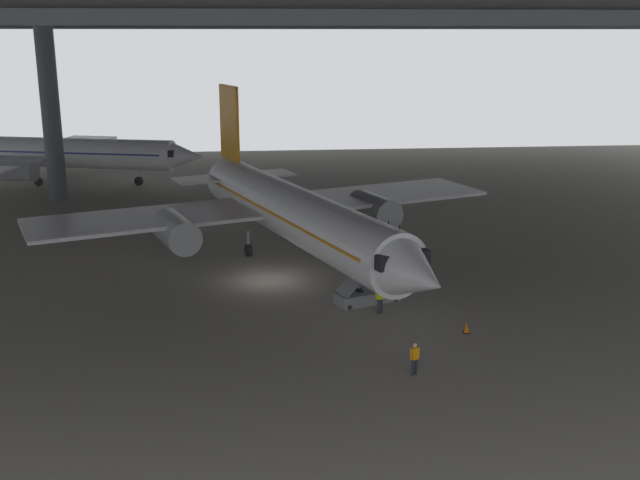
% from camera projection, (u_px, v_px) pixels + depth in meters
% --- Properties ---
extents(ground_plane, '(110.00, 110.00, 0.00)m').
position_uv_depth(ground_plane, '(267.00, 281.00, 48.29)').
color(ground_plane, gray).
extents(hangar_structure, '(121.00, 99.00, 17.43)m').
position_uv_depth(hangar_structure, '(256.00, 10.00, 57.08)').
color(hangar_structure, '#4C4F54').
rests_on(hangar_structure, ground_plane).
extents(airplane_main, '(34.03, 34.24, 11.12)m').
position_uv_depth(airplane_main, '(291.00, 212.00, 51.92)').
color(airplane_main, white).
rests_on(airplane_main, ground_plane).
extents(boarding_stairs, '(4.36, 2.73, 4.59)m').
position_uv_depth(boarding_stairs, '(368.00, 290.00, 44.32)').
color(boarding_stairs, slate).
rests_on(boarding_stairs, ground_plane).
extents(crew_worker_near_nose, '(0.50, 0.36, 1.56)m').
position_uv_depth(crew_worker_near_nose, '(415.00, 357.00, 34.79)').
color(crew_worker_near_nose, '#232838').
rests_on(crew_worker_near_nose, ground_plane).
extents(crew_worker_by_stairs, '(0.54, 0.27, 1.68)m').
position_uv_depth(crew_worker_by_stairs, '(380.00, 297.00, 42.44)').
color(crew_worker_by_stairs, '#232838').
rests_on(crew_worker_by_stairs, ground_plane).
extents(airplane_distant, '(29.69, 29.27, 9.71)m').
position_uv_depth(airplane_distant, '(61.00, 153.00, 78.94)').
color(airplane_distant, white).
rests_on(airplane_distant, ground_plane).
extents(traffic_cone_orange, '(0.36, 0.36, 0.60)m').
position_uv_depth(traffic_cone_orange, '(466.00, 328.00, 39.82)').
color(traffic_cone_orange, black).
rests_on(traffic_cone_orange, ground_plane).
extents(baggage_tug, '(2.25, 2.49, 0.90)m').
position_uv_depth(baggage_tug, '(326.00, 210.00, 65.02)').
color(baggage_tug, yellow).
rests_on(baggage_tug, ground_plane).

